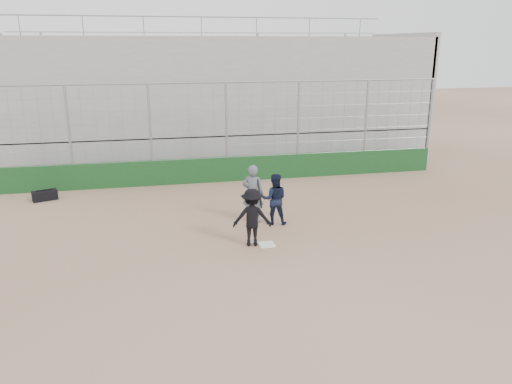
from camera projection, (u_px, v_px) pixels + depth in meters
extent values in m
plane|color=brown|center=(266.00, 245.00, 14.08)|extent=(90.00, 90.00, 0.00)
cube|color=white|center=(266.00, 244.00, 14.08)|extent=(0.44, 0.44, 0.02)
cube|color=#123B17|center=(227.00, 169.00, 20.49)|extent=(18.00, 0.25, 1.00)
cylinder|color=gray|center=(227.00, 133.00, 20.06)|extent=(0.10, 0.10, 4.00)
cylinder|color=gray|center=(429.00, 125.00, 21.89)|extent=(0.10, 0.10, 4.00)
cylinder|color=gray|center=(226.00, 82.00, 19.49)|extent=(18.00, 0.07, 0.07)
cube|color=gray|center=(212.00, 140.00, 25.04)|extent=(20.00, 6.70, 1.60)
cube|color=gray|center=(210.00, 81.00, 24.21)|extent=(20.00, 6.70, 4.20)
cube|color=gray|center=(398.00, 94.00, 26.47)|extent=(0.25, 6.70, 6.10)
cylinder|color=gray|center=(201.00, 17.00, 26.27)|extent=(20.00, 0.06, 0.06)
imported|color=black|center=(252.00, 217.00, 13.85)|extent=(1.15, 0.79, 1.65)
cylinder|color=black|center=(260.00, 194.00, 13.86)|extent=(0.07, 0.57, 0.71)
imported|color=black|center=(274.00, 208.00, 15.54)|extent=(0.91, 0.78, 1.07)
sphere|color=maroon|center=(275.00, 195.00, 15.42)|extent=(0.28, 0.28, 0.28)
imported|color=#525B68|center=(253.00, 197.00, 15.64)|extent=(0.81, 0.69, 1.68)
cube|color=black|center=(45.00, 195.00, 18.03)|extent=(0.92, 0.63, 0.36)
cylinder|color=black|center=(44.00, 190.00, 17.98)|extent=(0.53, 0.22, 0.04)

